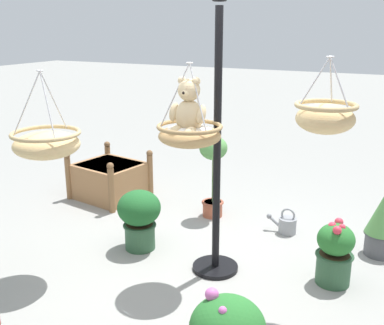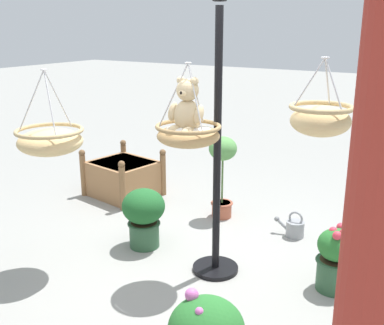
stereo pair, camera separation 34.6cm
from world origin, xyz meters
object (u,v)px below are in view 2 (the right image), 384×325
(hanging_basket_with_teddy, at_px, (188,134))
(potted_plant_conical_shrub, at_px, (336,258))
(hanging_basket_left_high, at_px, (321,119))
(hanging_basket_right_low, at_px, (50,140))
(teddy_bear, at_px, (187,110))
(potted_plant_small_succulent, at_px, (223,168))
(potted_plant_trailing_ivy, at_px, (144,214))
(wooden_planter_box, at_px, (123,177))
(display_pole_central, at_px, (217,194))
(watering_can, at_px, (294,228))

(hanging_basket_with_teddy, height_order, potted_plant_conical_shrub, hanging_basket_with_teddy)
(hanging_basket_left_high, height_order, hanging_basket_right_low, hanging_basket_left_high)
(teddy_bear, relative_size, potted_plant_small_succulent, 0.48)
(hanging_basket_with_teddy, xyz_separation_m, hanging_basket_right_low, (1.17, 0.50, -0.10))
(potted_plant_conical_shrub, height_order, potted_plant_trailing_ivy, potted_plant_trailing_ivy)
(teddy_bear, height_order, wooden_planter_box, teddy_bear)
(hanging_basket_right_low, xyz_separation_m, potted_plant_trailing_ivy, (-0.42, -0.80, -0.92))
(teddy_bear, height_order, potted_plant_small_succulent, teddy_bear)
(display_pole_central, height_order, hanging_basket_left_high, display_pole_central)
(watering_can, bearing_deg, potted_plant_small_succulent, -4.02)
(potted_plant_trailing_ivy, distance_m, watering_can, 1.69)
(potted_plant_conical_shrub, bearing_deg, hanging_basket_left_high, 80.08)
(hanging_basket_left_high, xyz_separation_m, potted_plant_conical_shrub, (-0.09, -0.50, -1.33))
(display_pole_central, xyz_separation_m, wooden_planter_box, (2.10, -1.16, -0.52))
(wooden_planter_box, relative_size, watering_can, 2.89)
(wooden_planter_box, relative_size, potted_plant_trailing_ivy, 1.57)
(hanging_basket_with_teddy, distance_m, hanging_basket_right_low, 1.27)
(display_pole_central, bearing_deg, potted_plant_small_succulent, -64.31)
(hanging_basket_left_high, height_order, watering_can, hanging_basket_left_high)
(hanging_basket_right_low, bearing_deg, wooden_planter_box, -67.67)
(wooden_planter_box, bearing_deg, teddy_bear, 143.74)
(hanging_basket_with_teddy, bearing_deg, teddy_bear, 90.00)
(wooden_planter_box, height_order, watering_can, wooden_planter_box)
(watering_can, bearing_deg, wooden_planter_box, -0.74)
(hanging_basket_with_teddy, bearing_deg, watering_can, -111.24)
(potted_plant_conical_shrub, height_order, watering_can, potted_plant_conical_shrub)
(hanging_basket_left_high, relative_size, wooden_planter_box, 0.56)
(potted_plant_small_succulent, xyz_separation_m, watering_can, (-0.96, 0.07, -0.53))
(display_pole_central, height_order, wooden_planter_box, display_pole_central)
(display_pole_central, distance_m, hanging_basket_left_high, 1.32)
(watering_can, bearing_deg, teddy_bear, 69.08)
(teddy_bear, xyz_separation_m, hanging_basket_left_high, (-1.13, -0.04, 0.04))
(teddy_bear, xyz_separation_m, hanging_basket_right_low, (1.17, 0.47, -0.31))
(potted_plant_small_succulent, bearing_deg, potted_plant_conical_shrub, 150.39)
(teddy_bear, height_order, potted_plant_trailing_ivy, teddy_bear)
(display_pole_central, distance_m, teddy_bear, 0.87)
(wooden_planter_box, xyz_separation_m, potted_plant_small_succulent, (-1.53, -0.04, 0.37))
(potted_plant_small_succulent, bearing_deg, watering_can, 175.98)
(display_pole_central, bearing_deg, teddy_bear, 61.24)
(hanging_basket_with_teddy, bearing_deg, display_pole_central, -120.96)
(teddy_bear, xyz_separation_m, potted_plant_small_succulent, (0.42, -1.46, -0.96))
(watering_can, bearing_deg, potted_plant_conical_shrub, 128.24)
(hanging_basket_right_low, xyz_separation_m, potted_plant_conical_shrub, (-2.38, -1.01, -0.98))
(potted_plant_small_succulent, bearing_deg, hanging_basket_right_low, 68.98)
(hanging_basket_with_teddy, xyz_separation_m, potted_plant_conical_shrub, (-1.21, -0.51, -1.08))
(display_pole_central, height_order, hanging_basket_right_low, display_pole_central)
(potted_plant_small_succulent, bearing_deg, wooden_planter_box, 1.32)
(display_pole_central, xyz_separation_m, teddy_bear, (0.15, 0.27, 0.82))
(hanging_basket_left_high, bearing_deg, display_pole_central, -13.57)
(watering_can, bearing_deg, display_pole_central, 71.13)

